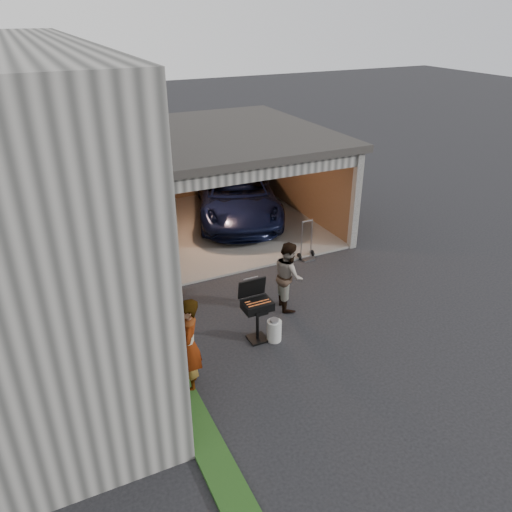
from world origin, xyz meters
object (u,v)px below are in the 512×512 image
(woman, at_px, (189,346))
(bbq_grill, at_px, (257,307))
(plywood_panel, at_px, (170,365))
(minivan, at_px, (237,197))
(hand_truck, at_px, (307,251))
(propane_tank, at_px, (274,331))
(man, at_px, (288,275))

(woman, bearing_deg, bbq_grill, 133.60)
(bbq_grill, bearing_deg, woman, -154.91)
(woman, height_order, plywood_panel, woman)
(minivan, height_order, hand_truck, minivan)
(woman, xyz_separation_m, hand_truck, (4.42, 3.44, -0.67))
(woman, height_order, propane_tank, woman)
(woman, distance_m, man, 3.25)
(man, bearing_deg, bbq_grill, 138.35)
(man, relative_size, bbq_grill, 1.22)
(woman, bearing_deg, plywood_panel, -93.50)
(minivan, xyz_separation_m, propane_tank, (-1.95, -6.28, -0.50))
(plywood_panel, bearing_deg, bbq_grill, 18.20)
(minivan, relative_size, plywood_panel, 5.30)
(minivan, relative_size, woman, 2.92)
(woman, distance_m, plywood_panel, 0.53)
(woman, relative_size, propane_tank, 3.98)
(woman, xyz_separation_m, propane_tank, (1.96, 0.59, -0.66))
(minivan, bearing_deg, woman, -101.42)
(hand_truck, bearing_deg, plywood_panel, -146.71)
(propane_tank, bearing_deg, bbq_grill, 148.57)
(woman, height_order, man, woman)
(minivan, bearing_deg, man, -83.41)
(woman, bearing_deg, propane_tank, 125.36)
(woman, xyz_separation_m, bbq_grill, (1.66, 0.78, -0.12))
(minivan, xyz_separation_m, woman, (-3.91, -6.87, 0.17))
(woman, xyz_separation_m, plywood_panel, (-0.32, 0.13, -0.40))
(man, relative_size, propane_tank, 3.51)
(minivan, relative_size, man, 3.31)
(woman, relative_size, plywood_panel, 1.81)
(hand_truck, bearing_deg, bbq_grill, -137.74)
(man, distance_m, propane_tank, 1.45)
(minivan, height_order, plywood_panel, minivan)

